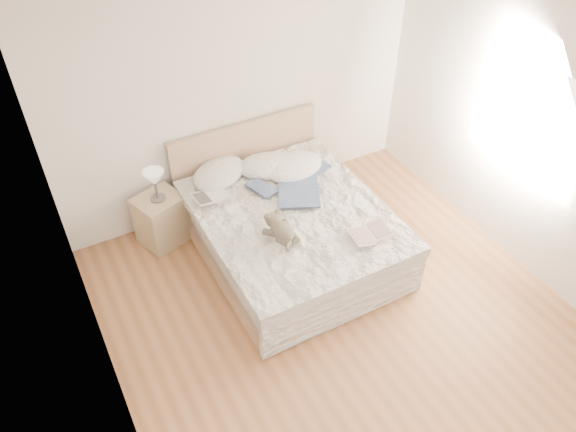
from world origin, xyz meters
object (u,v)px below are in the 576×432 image
object	(u,v)px
table_lamp	(154,180)
nightstand	(161,219)
photo_book	(210,197)
bed	(289,229)
teddy_bear	(282,237)
childrens_book	(370,233)

from	to	relation	value
table_lamp	nightstand	bearing A→B (deg)	117.81
nightstand	photo_book	world-z (taller)	photo_book
bed	table_lamp	world-z (taller)	bed
bed	photo_book	xyz separation A→B (m)	(-0.63, 0.47, 0.32)
table_lamp	teddy_bear	size ratio (longest dim) A/B	0.97
bed	photo_book	world-z (taller)	bed
nightstand	childrens_book	world-z (taller)	childrens_book
table_lamp	childrens_book	world-z (taller)	table_lamp
table_lamp	photo_book	world-z (taller)	table_lamp
childrens_book	teddy_bear	xyz separation A→B (m)	(-0.74, 0.32, 0.02)
nightstand	childrens_book	xyz separation A→B (m)	(1.54, -1.51, 0.35)
table_lamp	photo_book	bearing A→B (deg)	-34.08
nightstand	childrens_book	size ratio (longest dim) A/B	1.39
table_lamp	photo_book	size ratio (longest dim) A/B	1.01
table_lamp	childrens_book	size ratio (longest dim) A/B	0.84
bed	teddy_bear	bearing A→B (deg)	-125.22
bed	table_lamp	distance (m)	1.41
photo_book	childrens_book	bearing A→B (deg)	-53.52
nightstand	table_lamp	distance (m)	0.52
bed	teddy_bear	size ratio (longest dim) A/B	6.13
table_lamp	childrens_book	xyz separation A→B (m)	(1.53, -1.49, -0.17)
table_lamp	teddy_bear	world-z (taller)	table_lamp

